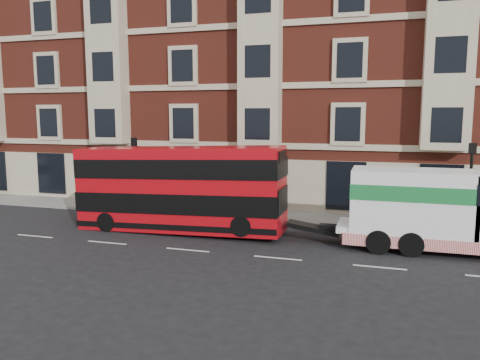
% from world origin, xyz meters
% --- Properties ---
extents(ground, '(120.00, 120.00, 0.00)m').
position_xyz_m(ground, '(0.00, 0.00, 0.00)').
color(ground, black).
rests_on(ground, ground).
extents(sidewalk, '(90.00, 3.00, 0.15)m').
position_xyz_m(sidewalk, '(0.00, 7.50, 0.07)').
color(sidewalk, slate).
rests_on(sidewalk, ground).
extents(victorian_terrace, '(45.00, 12.00, 20.40)m').
position_xyz_m(victorian_terrace, '(0.50, 15.00, 10.07)').
color(victorian_terrace, maroon).
rests_on(victorian_terrace, ground).
extents(lamp_post_west, '(0.35, 0.15, 4.35)m').
position_xyz_m(lamp_post_west, '(-6.00, 6.20, 2.68)').
color(lamp_post_west, black).
rests_on(lamp_post_west, sidewalk).
extents(lamp_post_east, '(0.35, 0.15, 4.35)m').
position_xyz_m(lamp_post_east, '(12.00, 6.20, 2.68)').
color(lamp_post_east, black).
rests_on(lamp_post_east, sidewalk).
extents(double_decker_bus, '(10.47, 2.40, 4.24)m').
position_xyz_m(double_decker_bus, '(-1.67, 2.93, 2.25)').
color(double_decker_bus, '#BA0A12').
rests_on(double_decker_bus, ground).
extents(tow_truck, '(8.38, 2.48, 3.49)m').
position_xyz_m(tow_truck, '(10.38, 2.93, 1.85)').
color(tow_truck, white).
rests_on(tow_truck, ground).
extents(pedestrian, '(0.81, 0.67, 1.90)m').
position_xyz_m(pedestrian, '(-8.24, 6.15, 1.10)').
color(pedestrian, '#16262D').
rests_on(pedestrian, sidewalk).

